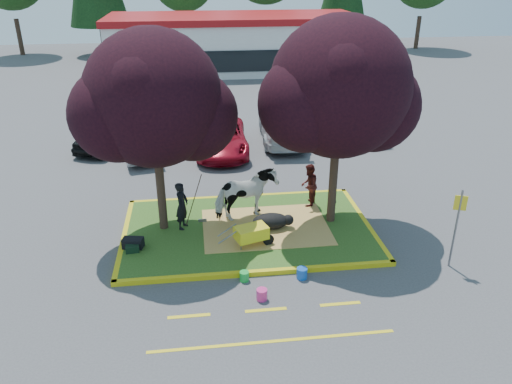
{
  "coord_description": "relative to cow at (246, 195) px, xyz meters",
  "views": [
    {
      "loc": [
        -1.59,
        -14.63,
        8.27
      ],
      "look_at": [
        0.34,
        0.5,
        1.23
      ],
      "focal_mm": 35.0,
      "sensor_mm": 36.0,
      "label": 1
    }
  ],
  "objects": [
    {
      "name": "visitor_a",
      "position": [
        2.37,
        0.74,
        -0.1
      ],
      "size": [
        0.87,
        0.95,
        1.59
      ],
      "primitive_type": "imported",
      "rotation": [
        0.0,
        0.0,
        -2.0
      ],
      "color": "#461714",
      "rests_on": "median_island"
    },
    {
      "name": "straw_bedding",
      "position": [
        0.58,
        -0.71,
        -0.89
      ],
      "size": [
        4.2,
        3.0,
        0.01
      ],
      "primitive_type": "cube",
      "color": "tan",
      "rests_on": "median_island"
    },
    {
      "name": "curb_far",
      "position": [
        -0.02,
        1.87,
        -0.97
      ],
      "size": [
        8.3,
        0.16,
        0.15
      ],
      "primitive_type": "cube",
      "color": "gold",
      "rests_on": "ground"
    },
    {
      "name": "calf",
      "position": [
        0.74,
        -0.83,
        -0.63
      ],
      "size": [
        1.39,
        1.12,
        0.53
      ],
      "primitive_type": "ellipsoid",
      "rotation": [
        0.0,
        0.0,
        -0.41
      ],
      "color": "black",
      "rests_on": "median_island"
    },
    {
      "name": "sign_post",
      "position": [
        5.73,
        -3.53,
        0.49
      ],
      "size": [
        0.34,
        0.16,
        2.49
      ],
      "rotation": [
        0.0,
        0.0,
        -0.38
      ],
      "color": "slate",
      "rests_on": "ground"
    },
    {
      "name": "car_silver",
      "position": [
        -4.22,
        7.35,
        -0.33
      ],
      "size": [
        2.31,
        4.56,
        1.43
      ],
      "primitive_type": "imported",
      "rotation": [
        0.0,
        0.0,
        3.33
      ],
      "color": "#94969C",
      "rests_on": "ground"
    },
    {
      "name": "ground",
      "position": [
        -0.02,
        -0.71,
        -1.05
      ],
      "size": [
        90.0,
        90.0,
        0.0
      ],
      "primitive_type": "plane",
      "color": "#424244",
      "rests_on": "ground"
    },
    {
      "name": "retail_building",
      "position": [
        1.98,
        27.27,
        1.2
      ],
      "size": [
        20.4,
        8.4,
        4.4
      ],
      "color": "silver",
      "rests_on": "ground"
    },
    {
      "name": "fire_lane_stripe_b",
      "position": [
        -0.02,
        -4.91,
        -1.04
      ],
      "size": [
        1.1,
        0.12,
        0.01
      ],
      "primitive_type": "cube",
      "color": "yellow",
      "rests_on": "ground"
    },
    {
      "name": "gear_bag_green",
      "position": [
        -3.72,
        -1.77,
        -0.79
      ],
      "size": [
        0.43,
        0.29,
        0.22
      ],
      "primitive_type": "cube",
      "rotation": [
        0.0,
        0.0,
        0.09
      ],
      "color": "black",
      "rests_on": "median_island"
    },
    {
      "name": "fire_lane_long",
      "position": [
        -0.02,
        -6.11,
        -1.04
      ],
      "size": [
        6.0,
        0.1,
        0.01
      ],
      "primitive_type": "cube",
      "color": "yellow",
      "rests_on": "ground"
    },
    {
      "name": "handler",
      "position": [
        -2.17,
        -0.4,
        -0.08
      ],
      "size": [
        0.58,
        0.69,
        1.63
      ],
      "primitive_type": "imported",
      "rotation": [
        0.0,
        0.0,
        1.2
      ],
      "color": "black",
      "rests_on": "median_island"
    },
    {
      "name": "curb_near",
      "position": [
        -0.02,
        -3.29,
        -0.97
      ],
      "size": [
        8.3,
        0.16,
        0.15
      ],
      "primitive_type": "cube",
      "color": "gold",
      "rests_on": "ground"
    },
    {
      "name": "car_grey",
      "position": [
        6.84,
        8.27,
        -0.45
      ],
      "size": [
        2.13,
        3.84,
        1.2
      ],
      "primitive_type": "imported",
      "rotation": [
        0.0,
        0.0,
        0.25
      ],
      "color": "#5A5C62",
      "rests_on": "ground"
    },
    {
      "name": "tree_purple_right",
      "position": [
        2.91,
        -0.53,
        3.51
      ],
      "size": [
        5.3,
        4.4,
        6.82
      ],
      "color": "black",
      "rests_on": "median_island"
    },
    {
      "name": "car_black",
      "position": [
        -5.82,
        8.68,
        -0.29
      ],
      "size": [
        3.26,
        4.79,
        1.52
      ],
      "primitive_type": "imported",
      "rotation": [
        0.0,
        0.0,
        -0.37
      ],
      "color": "black",
      "rests_on": "ground"
    },
    {
      "name": "tree_purple_left",
      "position": [
        -2.8,
        -0.33,
        3.31
      ],
      "size": [
        5.06,
        4.2,
        6.51
      ],
      "color": "black",
      "rests_on": "median_island"
    },
    {
      "name": "visitor_b",
      "position": [
        2.97,
        -0.26,
        -0.25
      ],
      "size": [
        0.45,
        0.8,
        1.29
      ],
      "primitive_type": "imported",
      "rotation": [
        0.0,
        0.0,
        -1.75
      ],
      "color": "black",
      "rests_on": "median_island"
    },
    {
      "name": "bucket_pink",
      "position": [
        -0.06,
        -4.45,
        -0.89
      ],
      "size": [
        0.32,
        0.32,
        0.32
      ],
      "primitive_type": "cylinder",
      "rotation": [
        0.0,
        0.0,
        -0.07
      ],
      "color": "#D52F7E",
      "rests_on": "ground"
    },
    {
      "name": "cow",
      "position": [
        0.0,
        0.0,
        0.0
      ],
      "size": [
        2.33,
        1.65,
        1.79
      ],
      "primitive_type": "imported",
      "rotation": [
        0.0,
        0.0,
        1.93
      ],
      "color": "silver",
      "rests_on": "median_island"
    },
    {
      "name": "wheelbarrow",
      "position": [
        -0.03,
        -1.9,
        -0.43
      ],
      "size": [
        1.79,
        0.87,
        0.68
      ],
      "rotation": [
        0.0,
        0.0,
        0.31
      ],
      "color": "black",
      "rests_on": "median_island"
    },
    {
      "name": "median_island",
      "position": [
        -0.02,
        -0.71,
        -0.97
      ],
      "size": [
        8.0,
        5.0,
        0.15
      ],
      "primitive_type": "cube",
      "color": "#294D18",
      "rests_on": "ground"
    },
    {
      "name": "fire_lane_stripe_a",
      "position": [
        -2.02,
        -4.91,
        -1.04
      ],
      "size": [
        1.1,
        0.12,
        0.01
      ],
      "primitive_type": "cube",
      "color": "yellow",
      "rests_on": "ground"
    },
    {
      "name": "curb_right",
      "position": [
        4.06,
        -0.71,
        -0.97
      ],
      "size": [
        0.16,
        5.3,
        0.15
      ],
      "primitive_type": "cube",
      "color": "gold",
      "rests_on": "ground"
    },
    {
      "name": "car_white",
      "position": [
        2.76,
        8.4,
        -0.28
      ],
      "size": [
        2.5,
        5.44,
        1.54
      ],
      "primitive_type": "imported",
      "rotation": [
        0.0,
        0.0,
        3.08
      ],
      "color": "silver",
      "rests_on": "ground"
    },
    {
      "name": "bucket_blue",
      "position": [
        1.22,
        -3.61,
        -0.88
      ],
      "size": [
        0.39,
        0.39,
        0.33
      ],
      "primitive_type": "cylinder",
      "rotation": [
        0.0,
        0.0,
        0.33
      ],
      "color": "#1651B5",
      "rests_on": "ground"
    },
    {
      "name": "gear_bag_dark",
      "position": [
        -3.72,
        -1.51,
        -0.74
      ],
      "size": [
        0.69,
        0.47,
        0.32
      ],
      "primitive_type": "cube",
      "rotation": [
        0.0,
        0.0,
        -0.21
      ],
      "color": "black",
      "rests_on": "median_island"
    },
    {
      "name": "bucket_green",
      "position": [
        -0.43,
        -3.51,
        -0.9
      ],
      "size": [
        0.33,
        0.33,
        0.29
      ],
      "primitive_type": "cylinder",
      "rotation": [
        0.0,
        0.0,
        -0.3
      ],
      "color": "green",
      "rests_on": "ground"
    },
    {
      "name": "car_red",
      "position": [
        -0.39,
        7.22,
        -0.33
      ],
      "size": [
        2.51,
        5.22,
        1.43
      ],
      "primitive_type": "imported",
      "rotation": [
        0.0,
        0.0,
        -0.03
      ],
      "color": "maroon",
      "rests_on": "ground"
    },
    {
      "name": "curb_left",
      "position": [
        -4.1,
        -0.71,
        -0.97
      ],
      "size": [
        0.16,
        5.3,
        0.15
      ],
      "primitive_type": "cube",
      "color": "gold",
      "rests_on": "ground"
    },
    {
      "name": "fire_lane_stripe_c",
      "position": [
        1.98,
        -4.91,
        -1.04
      ],
      "size": [
        1.1,
        0.12,
        0.01
      ],
      "primitive_type": "cube",
      "color": "yellow",
      "rests_on": "ground"
    }
  ]
}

